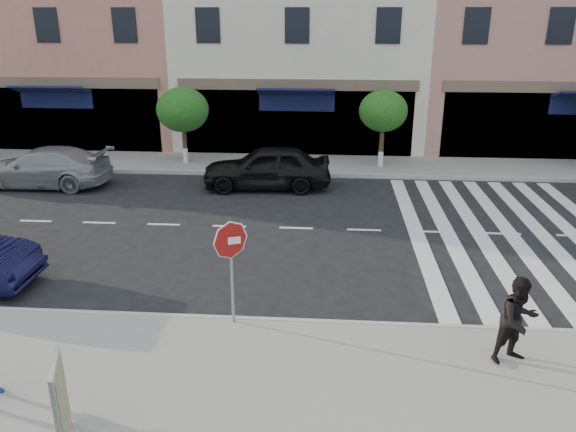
% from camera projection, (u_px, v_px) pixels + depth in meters
% --- Properties ---
extents(ground, '(120.00, 120.00, 0.00)m').
position_uv_depth(ground, '(286.00, 291.00, 12.87)').
color(ground, black).
rests_on(ground, ground).
extents(sidewalk_near, '(60.00, 4.50, 0.15)m').
position_uv_depth(sidewalk_near, '(268.00, 393.00, 9.33)').
color(sidewalk_near, gray).
rests_on(sidewalk_near, ground).
extents(sidewalk_far, '(60.00, 3.00, 0.15)m').
position_uv_depth(sidewalk_far, '(306.00, 165.00, 23.15)').
color(sidewalk_far, gray).
rests_on(sidewalk_far, ground).
extents(building_centre, '(11.00, 9.00, 11.00)m').
position_uv_depth(building_centre, '(303.00, 23.00, 26.94)').
color(building_centre, beige).
rests_on(building_centre, ground).
extents(building_east_mid, '(13.00, 9.00, 13.00)m').
position_uv_depth(building_east_mid, '(564.00, 1.00, 25.76)').
color(building_east_mid, tan).
rests_on(building_east_mid, ground).
extents(street_tree_wb, '(2.10, 2.10, 3.06)m').
position_uv_depth(street_tree_wb, '(183.00, 110.00, 22.54)').
color(street_tree_wb, '#473323').
rests_on(street_tree_wb, sidewalk_far).
extents(street_tree_c, '(1.90, 1.90, 3.04)m').
position_uv_depth(street_tree_c, '(383.00, 111.00, 21.97)').
color(street_tree_c, '#473323').
rests_on(street_tree_c, sidewalk_far).
extents(stop_sign, '(0.73, 0.30, 2.17)m').
position_uv_depth(stop_sign, '(231.00, 249.00, 10.77)').
color(stop_sign, gray).
rests_on(stop_sign, sidewalk_near).
extents(walker, '(0.97, 0.88, 1.62)m').
position_uv_depth(walker, '(518.00, 320.00, 9.81)').
color(walker, black).
rests_on(walker, sidewalk_near).
extents(poster_board, '(0.40, 0.86, 1.36)m').
position_uv_depth(poster_board, '(61.00, 405.00, 7.94)').
color(poster_board, beige).
rests_on(poster_board, sidewalk_near).
extents(car_far_left, '(4.91, 2.07, 1.42)m').
position_uv_depth(car_far_left, '(43.00, 167.00, 20.41)').
color(car_far_left, gray).
rests_on(car_far_left, ground).
extents(car_far_mid, '(4.66, 2.11, 1.55)m').
position_uv_depth(car_far_mid, '(267.00, 167.00, 20.14)').
color(car_far_mid, black).
rests_on(car_far_mid, ground).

